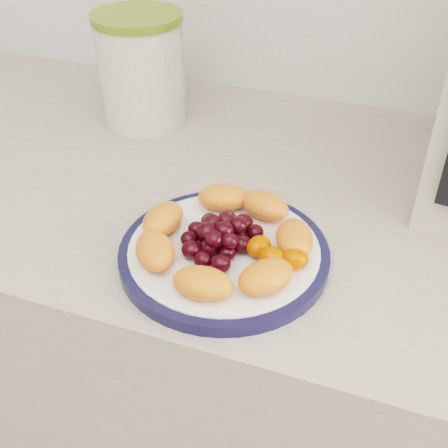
% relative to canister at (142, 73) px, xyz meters
% --- Properties ---
extents(counter, '(3.50, 0.60, 0.90)m').
position_rel_canister_xyz_m(counter, '(0.29, -0.12, -0.53)').
color(counter, '#B0A292').
rests_on(counter, floor).
extents(cabinet_face, '(3.48, 0.58, 0.84)m').
position_rel_canister_xyz_m(cabinet_face, '(0.29, -0.12, -0.56)').
color(cabinet_face, '#84684D').
rests_on(cabinet_face, floor).
extents(plate_rim, '(0.24, 0.24, 0.01)m').
position_rel_canister_xyz_m(plate_rim, '(0.24, -0.29, -0.07)').
color(plate_rim, '#131438').
rests_on(plate_rim, counter).
extents(plate_face, '(0.22, 0.22, 0.02)m').
position_rel_canister_xyz_m(plate_face, '(0.24, -0.29, -0.07)').
color(plate_face, white).
rests_on(plate_face, counter).
extents(canister, '(0.17, 0.17, 0.16)m').
position_rel_canister_xyz_m(canister, '(0.00, 0.00, 0.00)').
color(canister, '#49600F').
rests_on(canister, counter).
extents(canister_lid, '(0.18, 0.18, 0.01)m').
position_rel_canister_xyz_m(canister_lid, '(0.00, 0.00, 0.09)').
color(canister_lid, olive).
rests_on(canister_lid, canister).
extents(fruit_plate, '(0.20, 0.20, 0.03)m').
position_rel_canister_xyz_m(fruit_plate, '(0.25, -0.29, -0.05)').
color(fruit_plate, '#FF6028').
rests_on(fruit_plate, plate_face).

